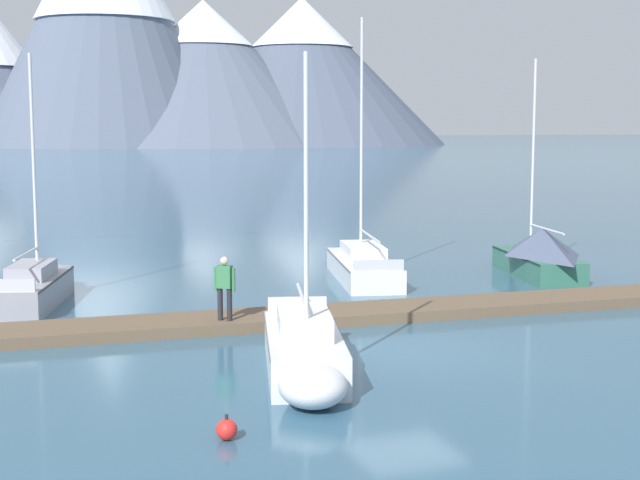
# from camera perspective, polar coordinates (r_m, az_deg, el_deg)

# --- Properties ---
(ground_plane) EXTENTS (700.00, 700.00, 0.00)m
(ground_plane) POSITION_cam_1_polar(r_m,az_deg,el_deg) (22.68, 5.19, -6.80)
(ground_plane) COLOR #335B75
(mountain_east_summit) EXTENTS (59.47, 59.47, 60.80)m
(mountain_east_summit) POSITION_cam_1_polar(r_m,az_deg,el_deg) (231.70, -12.92, 13.61)
(mountain_east_summit) COLOR slate
(mountain_east_summit) RESTS_ON ground
(mountain_rear_spur) EXTENTS (73.54, 73.54, 35.08)m
(mountain_rear_spur) POSITION_cam_1_polar(r_m,az_deg,el_deg) (234.87, -7.05, 10.11)
(mountain_rear_spur) COLOR slate
(mountain_rear_spur) RESTS_ON ground
(mountain_north_horn) EXTENTS (72.77, 72.77, 36.93)m
(mountain_north_horn) POSITION_cam_1_polar(r_m,az_deg,el_deg) (242.75, -1.09, 10.31)
(mountain_north_horn) COLOR #4C566B
(mountain_north_horn) RESTS_ON ground
(dock) EXTENTS (23.75, 3.08, 0.30)m
(dock) POSITION_cam_1_polar(r_m,az_deg,el_deg) (26.24, 1.49, -4.53)
(dock) COLOR brown
(dock) RESTS_ON ground
(sailboat_nearest_berth) EXTENTS (3.13, 6.40, 7.52)m
(sailboat_nearest_berth) POSITION_cam_1_polar(r_m,az_deg,el_deg) (29.89, -16.84, -2.63)
(sailboat_nearest_berth) COLOR #93939E
(sailboat_nearest_berth) RESTS_ON ground
(sailboat_second_berth) EXTENTS (2.94, 6.03, 6.88)m
(sailboat_second_berth) POSITION_cam_1_polar(r_m,az_deg,el_deg) (20.31, -0.91, -6.78)
(sailboat_second_berth) COLOR silver
(sailboat_second_berth) RESTS_ON ground
(sailboat_mid_dock_port) EXTENTS (3.21, 7.30, 9.03)m
(sailboat_mid_dock_port) POSITION_cam_1_polar(r_m,az_deg,el_deg) (33.16, 2.50, -1.43)
(sailboat_mid_dock_port) COLOR white
(sailboat_mid_dock_port) RESTS_ON ground
(sailboat_mid_dock_starboard) EXTENTS (2.83, 6.02, 7.71)m
(sailboat_mid_dock_starboard) POSITION_cam_1_polar(r_m,az_deg,el_deg) (34.46, 13.05, -0.75)
(sailboat_mid_dock_starboard) COLOR #336B56
(sailboat_mid_dock_starboard) RESTS_ON ground
(person_on_dock) EXTENTS (0.50, 0.40, 1.69)m
(person_on_dock) POSITION_cam_1_polar(r_m,az_deg,el_deg) (24.65, -5.81, -2.69)
(person_on_dock) COLOR #232328
(person_on_dock) RESTS_ON dock
(mooring_buoy_channel_marker) EXTENTS (0.38, 0.38, 0.46)m
(mooring_buoy_channel_marker) POSITION_cam_1_polar(r_m,az_deg,el_deg) (16.61, -5.68, -11.36)
(mooring_buoy_channel_marker) COLOR red
(mooring_buoy_channel_marker) RESTS_ON ground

